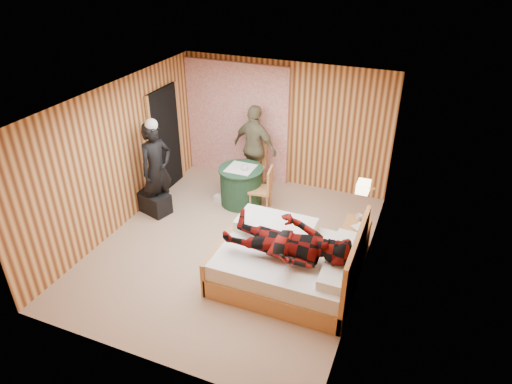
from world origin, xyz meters
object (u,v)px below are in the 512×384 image
at_px(chair_far, 254,163).
at_px(duffel_bag, 153,202).
at_px(bed, 290,263).
at_px(round_table, 241,185).
at_px(woman_standing, 157,169).
at_px(wall_lamp, 363,187).
at_px(man_on_bed, 288,235).
at_px(nightstand, 355,238).
at_px(man_at_table, 255,148).
at_px(chair_near, 264,186).

height_order(chair_far, duffel_bag, chair_far).
height_order(bed, round_table, bed).
bearing_deg(woman_standing, wall_lamp, -70.29).
bearing_deg(chair_far, bed, -59.25).
distance_m(chair_far, man_on_bed, 3.17).
relative_size(wall_lamp, woman_standing, 0.15).
distance_m(wall_lamp, duffel_bag, 3.93).
distance_m(nightstand, man_at_table, 2.81).
distance_m(wall_lamp, chair_far, 2.94).
height_order(round_table, woman_standing, woman_standing).
distance_m(chair_near, man_on_bed, 2.28).
bearing_deg(woman_standing, man_at_table, -18.52).
bearing_deg(bed, chair_far, 122.51).
xyz_separation_m(chair_near, man_on_bed, (1.09, -1.95, 0.47)).
relative_size(round_table, man_at_table, 0.49).
relative_size(round_table, man_on_bed, 0.48).
bearing_deg(man_at_table, wall_lamp, 162.43).
bearing_deg(chair_far, chair_near, -57.62).
bearing_deg(round_table, woman_standing, -145.99).
bearing_deg(chair_far, woman_standing, -131.37).
xyz_separation_m(wall_lamp, chair_near, (-1.87, 0.82, -0.80)).
bearing_deg(duffel_bag, man_at_table, 65.06).
distance_m(round_table, duffel_bag, 1.67).
relative_size(chair_far, chair_near, 1.08).
bearing_deg(chair_near, wall_lamp, 56.82).
relative_size(wall_lamp, bed, 0.13).
bearing_deg(man_on_bed, nightstand, 60.22).
bearing_deg(chair_near, nightstand, 60.29).
bearing_deg(chair_far, man_at_table, 84.21).
relative_size(wall_lamp, round_table, 0.31).
distance_m(bed, man_on_bed, 0.70).
xyz_separation_m(round_table, woman_standing, (-1.26, -0.85, 0.50)).
bearing_deg(nightstand, man_at_table, 147.95).
bearing_deg(chair_near, man_on_bed, 19.85).
bearing_deg(bed, round_table, 131.11).
bearing_deg(bed, man_at_table, 122.10).
height_order(chair_far, chair_near, chair_far).
bearing_deg(woman_standing, bed, -88.05).
xyz_separation_m(wall_lamp, woman_standing, (-3.63, 0.05, -0.43)).
height_order(bed, woman_standing, woman_standing).
relative_size(chair_far, man_on_bed, 0.53).
distance_m(nightstand, duffel_bag, 3.73).
xyz_separation_m(nightstand, chair_far, (-2.33, 1.42, 0.26)).
height_order(chair_near, woman_standing, woman_standing).
bearing_deg(wall_lamp, chair_near, 156.24).
bearing_deg(nightstand, chair_near, 159.71).
bearing_deg(man_at_table, woman_standing, 67.51).
bearing_deg(chair_near, bed, 22.36).
height_order(round_table, chair_near, chair_near).
bearing_deg(man_at_table, chair_far, 102.49).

